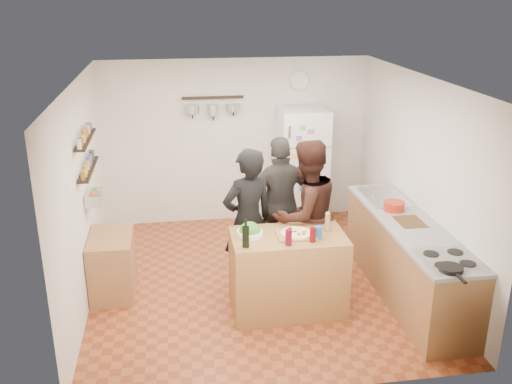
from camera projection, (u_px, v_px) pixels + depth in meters
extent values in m
plane|color=brown|center=(257.00, 281.00, 7.13)|extent=(4.20, 4.20, 0.00)
plane|color=white|center=(257.00, 80.00, 6.28)|extent=(4.20, 4.20, 0.00)
plane|color=silver|center=(236.00, 142.00, 8.65)|extent=(4.00, 0.00, 4.00)
plane|color=silver|center=(82.00, 196.00, 6.42)|extent=(0.00, 4.20, 4.20)
plane|color=silver|center=(418.00, 179.00, 6.98)|extent=(0.00, 4.20, 4.20)
cube|color=#A26E3B|center=(288.00, 272.00, 6.38)|extent=(1.25, 0.72, 0.91)
cube|color=olive|center=(296.00, 235.00, 6.21)|extent=(0.42, 0.34, 0.02)
cylinder|color=beige|center=(296.00, 233.00, 6.21)|extent=(0.34, 0.34, 0.02)
cylinder|color=white|center=(250.00, 233.00, 6.20)|extent=(0.29, 0.29, 0.06)
cylinder|color=black|center=(246.00, 237.00, 5.91)|extent=(0.07, 0.07, 0.23)
cylinder|color=#53071A|center=(289.00, 237.00, 5.96)|extent=(0.07, 0.07, 0.17)
cylinder|color=#5A070A|center=(313.00, 235.00, 6.04)|extent=(0.07, 0.07, 0.16)
cylinder|color=#A37C44|center=(328.00, 223.00, 6.30)|extent=(0.06, 0.06, 0.18)
cylinder|color=#1C539C|center=(318.00, 232.00, 6.13)|extent=(0.08, 0.08, 0.14)
imported|color=black|center=(248.00, 221.00, 6.66)|extent=(0.75, 0.62, 1.77)
imported|color=black|center=(305.00, 215.00, 6.75)|extent=(1.10, 1.01, 1.84)
imported|color=#2C2A27|center=(281.00, 204.00, 7.21)|extent=(1.07, 0.54, 1.75)
cube|color=#9E7042|center=(407.00, 259.00, 6.70)|extent=(0.63, 2.63, 0.90)
cube|color=white|center=(449.00, 260.00, 5.66)|extent=(0.60, 0.62, 0.02)
cylinder|color=black|center=(451.00, 269.00, 5.42)|extent=(0.23, 0.23, 0.04)
cube|color=silver|center=(384.00, 197.00, 7.33)|extent=(0.50, 0.80, 0.03)
cube|color=olive|center=(410.00, 222.00, 6.56)|extent=(0.30, 0.40, 0.02)
cylinder|color=#AC2513|center=(394.00, 206.00, 6.88)|extent=(0.25, 0.25, 0.10)
cube|color=white|center=(302.00, 168.00, 8.58)|extent=(0.70, 0.68, 1.80)
cylinder|color=silver|center=(299.00, 81.00, 8.46)|extent=(0.30, 0.03, 0.30)
cube|color=black|center=(88.00, 169.00, 6.53)|extent=(0.12, 1.00, 0.02)
cube|color=black|center=(85.00, 139.00, 6.41)|extent=(0.12, 1.00, 0.02)
cube|color=silver|center=(94.00, 197.00, 6.65)|extent=(0.18, 0.35, 0.14)
cube|color=#A37644|center=(112.00, 264.00, 6.76)|extent=(0.50, 0.80, 0.73)
cube|color=black|center=(213.00, 98.00, 8.27)|extent=(0.90, 0.04, 0.04)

